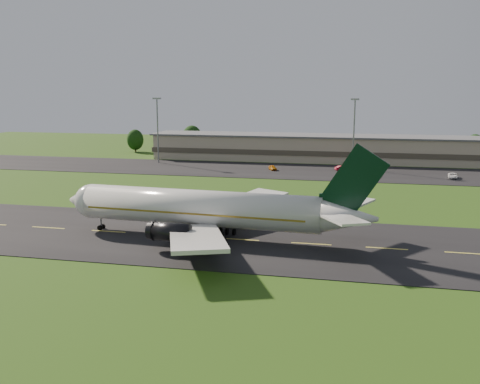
% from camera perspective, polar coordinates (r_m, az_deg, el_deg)
% --- Properties ---
extents(ground, '(360.00, 360.00, 0.00)m').
position_cam_1_polar(ground, '(81.47, 7.61, -5.56)').
color(ground, '#234411').
rests_on(ground, ground).
extents(taxiway, '(220.00, 30.00, 0.10)m').
position_cam_1_polar(taxiway, '(81.45, 7.61, -5.53)').
color(taxiway, black).
rests_on(taxiway, ground).
extents(apron, '(260.00, 30.00, 0.10)m').
position_cam_1_polar(apron, '(151.78, 9.96, 2.08)').
color(apron, black).
rests_on(apron, ground).
extents(airliner, '(51.30, 42.10, 15.57)m').
position_cam_1_polar(airliner, '(83.15, -3.74, -1.83)').
color(airliner, white).
rests_on(airliner, ground).
extents(terminal, '(145.00, 16.00, 8.40)m').
position_cam_1_polar(terminal, '(175.12, 12.47, 4.46)').
color(terminal, tan).
rests_on(terminal, ground).
extents(light_mast_west, '(2.40, 1.20, 20.35)m').
position_cam_1_polar(light_mast_west, '(169.65, -8.80, 7.35)').
color(light_mast_west, gray).
rests_on(light_mast_west, ground).
extents(light_mast_centre, '(2.40, 1.20, 20.35)m').
position_cam_1_polar(light_mast_centre, '(158.24, 12.07, 6.99)').
color(light_mast_centre, gray).
rests_on(light_mast_centre, ground).
extents(tree_line, '(198.31, 9.54, 10.05)m').
position_cam_1_polar(tree_line, '(187.17, 21.01, 4.68)').
color(tree_line, black).
rests_on(tree_line, ground).
extents(service_vehicle_a, '(3.20, 4.29, 1.36)m').
position_cam_1_polar(service_vehicle_a, '(153.55, 3.51, 2.60)').
color(service_vehicle_a, '#CA780B').
rests_on(service_vehicle_a, apron).
extents(service_vehicle_b, '(4.46, 3.16, 1.40)m').
position_cam_1_polar(service_vehicle_b, '(155.00, 10.86, 2.51)').
color(service_vehicle_b, '#A10A1F').
rests_on(service_vehicle_b, apron).
extents(service_vehicle_c, '(2.82, 5.10, 1.35)m').
position_cam_1_polar(service_vehicle_c, '(149.87, 21.75, 1.63)').
color(service_vehicle_c, white).
rests_on(service_vehicle_c, apron).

